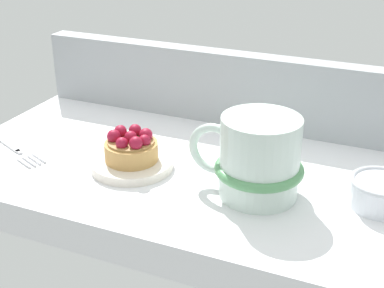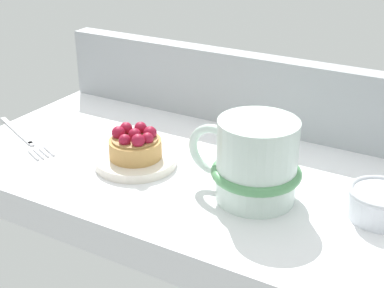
# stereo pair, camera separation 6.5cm
# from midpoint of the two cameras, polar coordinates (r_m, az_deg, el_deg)

# --- Properties ---
(ground_plane) EXTENTS (0.65, 0.34, 0.04)m
(ground_plane) POSITION_cam_midpoint_polar(r_m,az_deg,el_deg) (0.71, -1.94, -3.93)
(ground_plane) COLOR white
(window_rail_back) EXTENTS (0.64, 0.03, 0.11)m
(window_rail_back) POSITION_cam_midpoint_polar(r_m,az_deg,el_deg) (0.81, 2.68, 5.69)
(window_rail_back) COLOR #9EA3A8
(window_rail_back) RESTS_ON ground_plane
(dessert_plate) EXTENTS (0.11, 0.11, 0.01)m
(dessert_plate) POSITION_cam_midpoint_polar(r_m,az_deg,el_deg) (0.70, -8.91, -2.11)
(dessert_plate) COLOR silver
(dessert_plate) RESTS_ON ground_plane
(raspberry_tart) EXTENTS (0.07, 0.07, 0.04)m
(raspberry_tart) POSITION_cam_midpoint_polar(r_m,az_deg,el_deg) (0.69, -9.03, -0.39)
(raspberry_tart) COLOR tan
(raspberry_tart) RESTS_ON dessert_plate
(coffee_mug) EXTENTS (0.14, 0.10, 0.10)m
(coffee_mug) POSITION_cam_midpoint_polar(r_m,az_deg,el_deg) (0.62, 3.91, -1.59)
(coffee_mug) COLOR silver
(coffee_mug) RESTS_ON ground_plane
(dessert_fork) EXTENTS (0.16, 0.08, 0.01)m
(dessert_fork) POSITION_cam_midpoint_polar(r_m,az_deg,el_deg) (0.80, -20.79, -0.07)
(dessert_fork) COLOR silver
(dessert_fork) RESTS_ON ground_plane
(sugar_bowl) EXTENTS (0.07, 0.07, 0.03)m
(sugar_bowl) POSITION_cam_midpoint_polar(r_m,az_deg,el_deg) (0.63, 16.42, -4.91)
(sugar_bowl) COLOR silver
(sugar_bowl) RESTS_ON ground_plane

